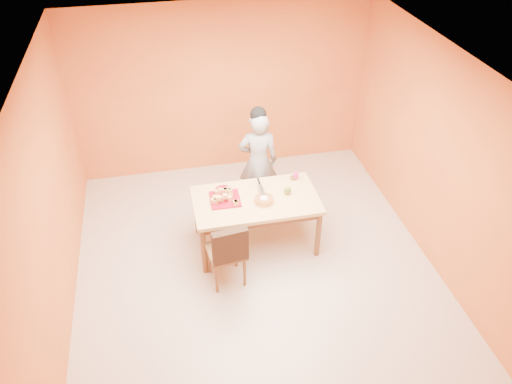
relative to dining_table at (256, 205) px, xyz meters
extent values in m
plane|color=beige|center=(-0.10, -0.47, -0.67)|extent=(5.00, 5.00, 0.00)
plane|color=silver|center=(-0.10, -0.47, 2.03)|extent=(5.00, 5.00, 0.00)
plane|color=orange|center=(-0.10, 2.03, 0.68)|extent=(4.50, 0.00, 4.50)
plane|color=orange|center=(-2.35, -0.47, 0.68)|extent=(0.00, 5.00, 5.00)
plane|color=orange|center=(2.15, -0.47, 0.68)|extent=(0.00, 5.00, 5.00)
cube|color=tan|center=(0.00, 0.00, 0.07)|extent=(1.60, 0.90, 0.05)
cube|color=brown|center=(0.00, 0.00, -0.01)|extent=(1.48, 0.78, 0.10)
cylinder|color=brown|center=(-0.74, -0.39, -0.31)|extent=(0.07, 0.07, 0.71)
cylinder|color=brown|center=(-0.74, 0.39, -0.31)|extent=(0.07, 0.07, 0.71)
cylinder|color=brown|center=(0.74, -0.39, -0.31)|extent=(0.07, 0.07, 0.71)
cylinder|color=brown|center=(0.74, 0.39, -0.31)|extent=(0.07, 0.07, 0.71)
imported|color=gray|center=(0.21, 0.83, 0.10)|extent=(0.61, 0.44, 1.54)
cube|color=maroon|center=(-0.39, 0.06, 0.11)|extent=(0.39, 0.39, 0.02)
cylinder|color=maroon|center=(-0.38, 0.26, 0.10)|extent=(0.29, 0.29, 0.01)
cylinder|color=white|center=(0.08, -0.10, 0.10)|extent=(0.27, 0.27, 0.01)
cylinder|color=#F1A73E|center=(0.08, -0.10, 0.13)|extent=(0.31, 0.31, 0.06)
cube|color=silver|center=(0.09, 0.08, 0.17)|extent=(0.05, 0.26, 0.01)
ellipsoid|color=olive|center=(0.42, 0.01, 0.15)|extent=(0.11, 0.10, 0.12)
cylinder|color=#CD1E70|center=(0.62, 0.33, 0.14)|extent=(0.08, 0.08, 0.10)
cylinder|color=#3C1E10|center=(0.59, 0.33, 0.11)|extent=(0.12, 0.12, 0.03)
camera|label=1|loc=(-1.05, -4.95, 3.95)|focal=35.00mm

